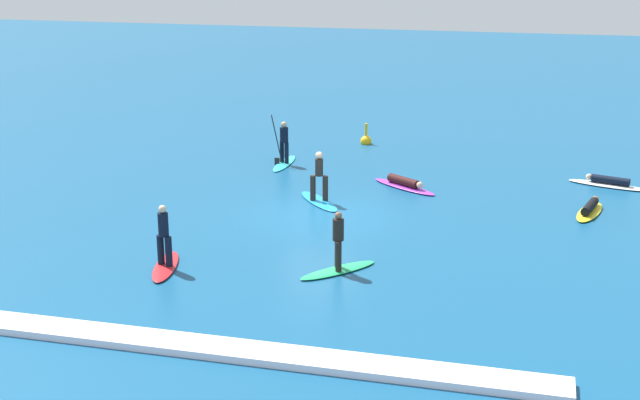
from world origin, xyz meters
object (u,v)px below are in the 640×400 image
at_px(surfer_on_purple_board, 405,184).
at_px(marker_buoy, 366,140).
at_px(surfer_on_white_board, 609,183).
at_px(surfer_on_blue_board, 319,189).
at_px(surfer_on_yellow_board, 590,209).
at_px(surfer_on_teal_board, 284,151).
at_px(surfer_on_red_board, 165,252).
at_px(surfer_on_green_board, 338,255).

distance_m(surfer_on_purple_board, marker_buoy, 7.26).
bearing_deg(surfer_on_white_board, surfer_on_blue_board, 41.59).
distance_m(surfer_on_purple_board, surfer_on_yellow_board, 6.78).
bearing_deg(surfer_on_teal_board, marker_buoy, 149.45).
bearing_deg(surfer_on_teal_board, surfer_on_red_board, -0.32).
relative_size(surfer_on_green_board, marker_buoy, 2.11).
bearing_deg(surfer_on_teal_board, surfer_on_white_board, 88.82).
xyz_separation_m(surfer_on_purple_board, surfer_on_green_board, (-0.51, -8.85, 0.36)).
height_order(surfer_on_blue_board, surfer_on_white_board, surfer_on_blue_board).
bearing_deg(surfer_on_yellow_board, surfer_on_teal_board, 87.17).
bearing_deg(marker_buoy, surfer_on_red_board, -98.71).
relative_size(surfer_on_red_board, surfer_on_teal_board, 0.92).
distance_m(surfer_on_teal_board, marker_buoy, 5.14).
bearing_deg(surfer_on_red_board, surfer_on_green_board, 87.61).
distance_m(surfer_on_red_board, marker_buoy, 16.68).
height_order(surfer_on_green_board, surfer_on_white_board, surfer_on_green_board).
distance_m(surfer_on_purple_board, surfer_on_white_board, 7.74).
relative_size(surfer_on_purple_board, surfer_on_green_board, 1.25).
relative_size(surfer_on_yellow_board, surfer_on_red_board, 1.04).
distance_m(surfer_on_green_board, surfer_on_teal_board, 12.13).
bearing_deg(marker_buoy, surfer_on_teal_board, -120.04).
xyz_separation_m(surfer_on_green_board, surfer_on_white_board, (7.96, 10.95, -0.37)).
xyz_separation_m(surfer_on_blue_board, marker_buoy, (-0.15, 9.24, -0.33)).
distance_m(surfer_on_blue_board, surfer_on_teal_board, 5.52).
distance_m(surfer_on_purple_board, surfer_on_red_board, 11.16).
relative_size(surfer_on_red_board, marker_buoy, 2.34).
relative_size(surfer_on_white_board, surfer_on_teal_board, 1.13).
xyz_separation_m(surfer_on_blue_board, surfer_on_green_board, (2.16, -6.31, 0.02)).
height_order(surfer_on_white_board, marker_buoy, marker_buoy).
bearing_deg(surfer_on_yellow_board, surfer_on_blue_board, 110.96).
bearing_deg(surfer_on_yellow_board, surfer_on_white_board, 1.56).
relative_size(surfer_on_green_board, surfer_on_white_board, 0.74).
height_order(surfer_on_green_board, marker_buoy, surfer_on_green_board).
distance_m(surfer_on_blue_board, surfer_on_yellow_board, 9.35).
bearing_deg(surfer_on_green_board, surfer_on_yellow_board, 177.69).
bearing_deg(surfer_on_red_board, surfer_on_yellow_board, 111.28).
distance_m(surfer_on_green_board, marker_buoy, 15.72).
bearing_deg(surfer_on_yellow_board, surfer_on_purple_board, 91.77).
bearing_deg(surfer_on_blue_board, surfer_on_white_board, 75.99).
bearing_deg(surfer_on_teal_board, surfer_on_yellow_board, 72.10).
xyz_separation_m(surfer_on_purple_board, surfer_on_red_board, (-5.35, -9.79, 0.33)).
distance_m(surfer_on_blue_board, surfer_on_green_board, 6.66).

